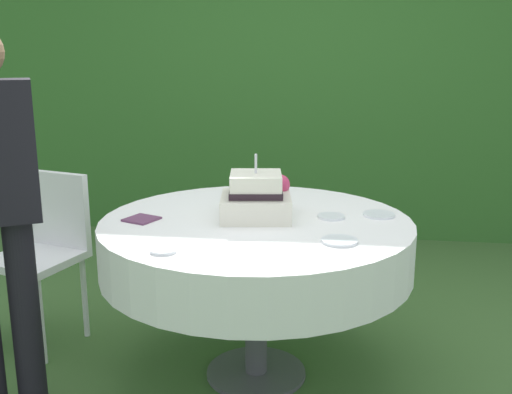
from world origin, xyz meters
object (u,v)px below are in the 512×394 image
object	(u,v)px
serving_plate_right	(379,215)
napkin_stack	(142,219)
serving_plate_far	(340,241)
serving_plate_near	(331,217)
wedding_cake	(257,197)
garden_chair	(46,241)
cake_table	(256,244)
serving_plate_left	(163,250)

from	to	relation	value
serving_plate_right	napkin_stack	size ratio (longest dim) A/B	1.13
napkin_stack	serving_plate_far	bearing A→B (deg)	-12.66
serving_plate_right	napkin_stack	distance (m)	1.08
serving_plate_near	serving_plate_right	bearing A→B (deg)	16.21
wedding_cake	garden_chair	size ratio (longest dim) A/B	0.40
serving_plate_right	garden_chair	distance (m)	1.71
cake_table	serving_plate_far	world-z (taller)	serving_plate_far
serving_plate_near	serving_plate_left	size ratio (longest dim) A/B	1.23
wedding_cake	garden_chair	bearing A→B (deg)	170.58
wedding_cake	serving_plate_near	size ratio (longest dim) A/B	2.82
cake_table	serving_plate_near	bearing A→B (deg)	13.11
wedding_cake	napkin_stack	size ratio (longest dim) A/B	2.73
serving_plate_right	garden_chair	xyz separation A→B (m)	(-1.69, 0.09, -0.23)
serving_plate_near	wedding_cake	bearing A→B (deg)	-174.40
serving_plate_left	cake_table	bearing A→B (deg)	59.61
serving_plate_far	napkin_stack	xyz separation A→B (m)	(-0.88, 0.20, -0.00)
serving_plate_far	serving_plate_left	size ratio (longest dim) A/B	1.43
cake_table	wedding_cake	world-z (taller)	wedding_cake
serving_plate_near	serving_plate_left	bearing A→B (deg)	-137.66
cake_table	napkin_stack	distance (m)	0.53
garden_chair	serving_plate_right	bearing A→B (deg)	-3.15
serving_plate_far	napkin_stack	size ratio (longest dim) A/B	1.12
serving_plate_right	garden_chair	bearing A→B (deg)	176.85
cake_table	serving_plate_right	world-z (taller)	serving_plate_right
wedding_cake	garden_chair	world-z (taller)	wedding_cake
napkin_stack	cake_table	bearing A→B (deg)	8.71
serving_plate_near	garden_chair	distance (m)	1.50
serving_plate_near	napkin_stack	size ratio (longest dim) A/B	0.97
cake_table	serving_plate_far	xyz separation A→B (m)	(0.37, -0.27, 0.12)
wedding_cake	serving_plate_far	xyz separation A→B (m)	(0.37, -0.32, -0.09)
serving_plate_near	serving_plate_left	xyz separation A→B (m)	(-0.62, -0.56, 0.00)
serving_plate_left	serving_plate_near	bearing A→B (deg)	42.34
serving_plate_right	serving_plate_far	bearing A→B (deg)	-113.22
wedding_cake	serving_plate_right	distance (m)	0.57
cake_table	serving_plate_left	xyz separation A→B (m)	(-0.28, -0.48, 0.12)
wedding_cake	napkin_stack	bearing A→B (deg)	-166.37
cake_table	garden_chair	bearing A→B (deg)	168.43
napkin_stack	garden_chair	size ratio (longest dim) A/B	0.15
serving_plate_far	serving_plate_right	bearing A→B (deg)	66.78
cake_table	serving_plate_right	size ratio (longest dim) A/B	9.59
serving_plate_right	garden_chair	size ratio (longest dim) A/B	0.16
serving_plate_near	serving_plate_far	bearing A→B (deg)	-83.80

